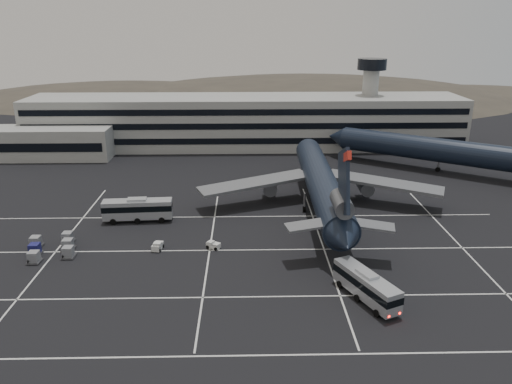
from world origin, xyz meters
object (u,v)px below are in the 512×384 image
(bus_near, at_px, (366,285))
(tug_a, at_px, (157,246))
(trijet_main, at_px, (321,183))
(bus_far, at_px, (138,209))
(uld_cluster, at_px, (52,247))

(bus_near, height_order, tug_a, bus_near)
(trijet_main, relative_size, bus_far, 4.66)
(bus_near, relative_size, uld_cluster, 1.17)
(uld_cluster, bearing_deg, trijet_main, 21.73)
(trijet_main, bearing_deg, bus_near, -86.88)
(trijet_main, distance_m, bus_far, 34.06)
(bus_far, xyz_separation_m, uld_cluster, (-10.91, -12.42, -1.49))
(trijet_main, distance_m, tug_a, 33.37)
(tug_a, relative_size, uld_cluster, 0.26)
(bus_far, xyz_separation_m, tug_a, (5.37, -12.04, -1.71))
(tug_a, xyz_separation_m, uld_cluster, (-16.28, -0.38, 0.22))
(bus_near, xyz_separation_m, uld_cluster, (-45.53, 14.88, -1.29))
(tug_a, bearing_deg, trijet_main, 41.23)
(trijet_main, xyz_separation_m, tug_a, (-28.15, -17.32, -4.60))
(bus_near, height_order, uld_cluster, bus_near)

